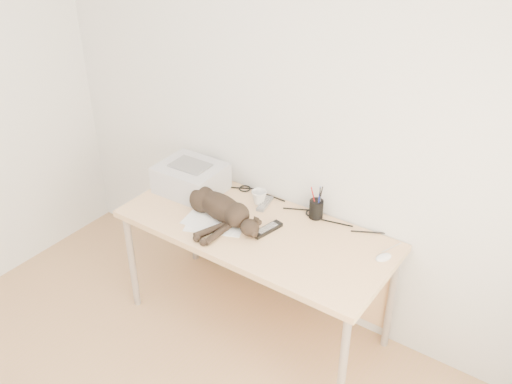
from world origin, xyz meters
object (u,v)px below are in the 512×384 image
Objects in this scene: desk at (264,239)px; cat at (218,208)px; printer at (191,178)px; mouse at (384,256)px; mug at (259,197)px; pen_cup at (316,209)px.

cat is at bearing -151.26° from desk.
printer is 4.02× the size of mouse.
printer is at bearing 164.23° from cat.
desk is at bearing 37.70° from cat.
mug is 0.85m from mouse.
printer is 0.46m from mug.
desk is 0.34m from cat.
mouse is (0.85, -0.07, -0.03)m from mug.
desk is 0.74m from mouse.
mug is (0.11, 0.27, -0.03)m from cat.
printer reaches higher than mug.
desk is at bearing -149.89° from mouse.
desk is 4.00× the size of printer.
cat is 3.35× the size of pen_cup.
pen_cup reaches higher than cat.
desk is 2.26× the size of cat.
mouse is (1.29, 0.04, -0.07)m from printer.
desk is 16.05× the size of mouse.
mug is 0.94× the size of mouse.
pen_cup reaches higher than mouse.
printer is at bearing -165.24° from mug.
mouse is (0.49, -0.14, -0.04)m from pen_cup.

